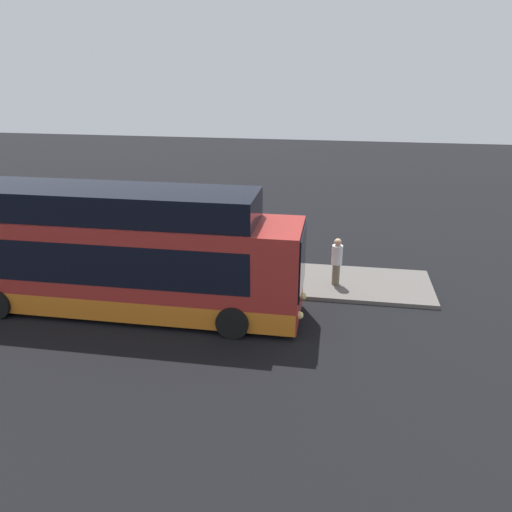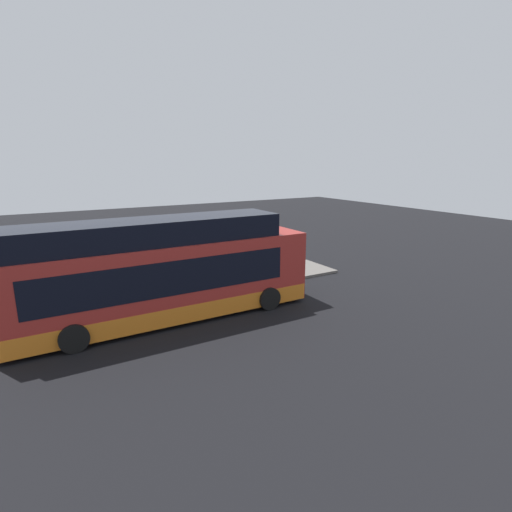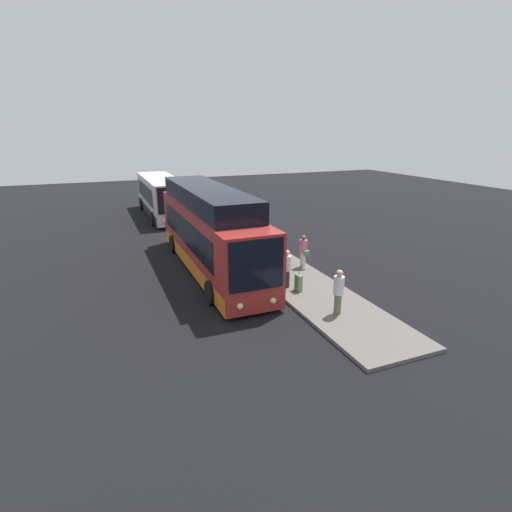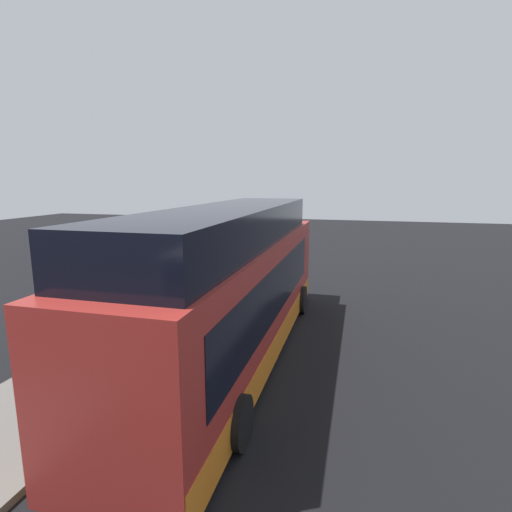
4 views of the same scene
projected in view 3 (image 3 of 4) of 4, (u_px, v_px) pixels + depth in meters
The scene contains 9 objects.
ground at pixel (216, 272), 19.88m from camera, with size 80.00×80.00×0.00m, color black.
platform at pixel (273, 263), 20.99m from camera, with size 20.00×3.06×0.15m.
bus_lead at pixel (210, 233), 19.86m from camera, with size 12.09×2.72×4.12m.
bus_second at pixel (162, 197), 32.47m from camera, with size 10.25×2.84×3.08m.
passenger_boarding at pixel (339, 290), 14.84m from camera, with size 0.53×0.53×1.76m.
passenger_waiting at pixel (303, 250), 19.97m from camera, with size 0.60×0.44×1.65m.
passenger_with_bags at pixel (286, 268), 17.39m from camera, with size 0.58×0.67×1.70m.
suitcase at pixel (298, 283), 17.17m from camera, with size 0.38×0.20×0.95m.
sign_post at pixel (254, 234), 20.73m from camera, with size 0.10×0.76×2.30m.
Camera 3 is at (18.05, -5.24, 6.84)m, focal length 28.00 mm.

